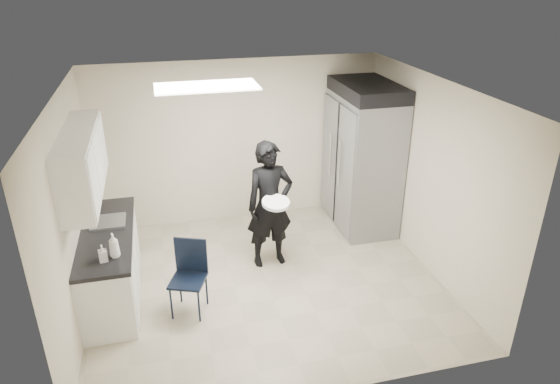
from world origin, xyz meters
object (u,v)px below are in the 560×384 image
object	(u,v)px
lower_counter	(111,266)
man_tuxedo	(270,205)
commercial_fridge	(362,163)
folding_chair	(188,281)

from	to	relation	value
lower_counter	man_tuxedo	world-z (taller)	man_tuxedo
commercial_fridge	lower_counter	bearing A→B (deg)	-164.12
commercial_fridge	folding_chair	size ratio (longest dim) A/B	2.35
lower_counter	man_tuxedo	distance (m)	2.18
lower_counter	commercial_fridge	world-z (taller)	commercial_fridge
man_tuxedo	lower_counter	bearing A→B (deg)	-178.58
commercial_fridge	man_tuxedo	world-z (taller)	commercial_fridge
folding_chair	man_tuxedo	xyz separation A→B (m)	(1.20, 0.86, 0.45)
commercial_fridge	folding_chair	xyz separation A→B (m)	(-2.87, -1.66, -0.60)
folding_chair	commercial_fridge	bearing A→B (deg)	51.68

